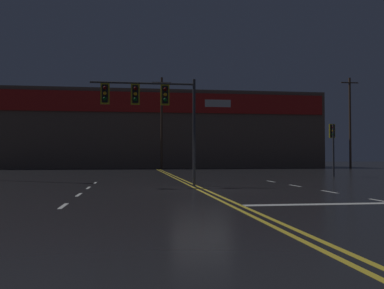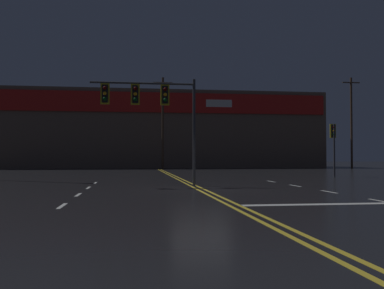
% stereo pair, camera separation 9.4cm
% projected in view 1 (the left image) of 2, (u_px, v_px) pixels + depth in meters
% --- Properties ---
extents(ground_plane, '(200.00, 200.00, 0.00)m').
position_uv_depth(ground_plane, '(202.00, 190.00, 18.10)').
color(ground_plane, black).
extents(road_markings, '(14.46, 60.00, 0.01)m').
position_uv_depth(road_markings, '(229.00, 192.00, 17.09)').
color(road_markings, gold).
rests_on(road_markings, ground).
extents(traffic_signal_median, '(5.01, 0.36, 5.15)m').
position_uv_depth(traffic_signal_median, '(149.00, 101.00, 20.35)').
color(traffic_signal_median, '#38383D').
rests_on(traffic_signal_median, ground).
extents(traffic_signal_corner_northeast, '(0.42, 0.36, 3.72)m').
position_uv_depth(traffic_signal_corner_northeast, '(333.00, 138.00, 30.18)').
color(traffic_signal_corner_northeast, '#38383D').
rests_on(traffic_signal_corner_northeast, ground).
extents(building_backdrop, '(42.58, 10.23, 9.57)m').
position_uv_depth(building_backdrop, '(154.00, 131.00, 55.92)').
color(building_backdrop, brown).
rests_on(building_backdrop, ground).
extents(utility_pole_row, '(47.76, 0.26, 11.00)m').
position_uv_depth(utility_pole_row, '(169.00, 121.00, 48.63)').
color(utility_pole_row, '#4C3828').
rests_on(utility_pole_row, ground).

